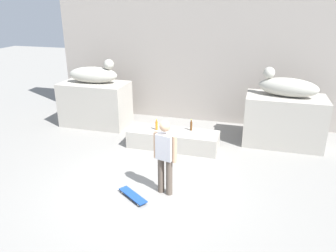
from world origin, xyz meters
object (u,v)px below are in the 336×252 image
object	(u,v)px
statue_reclining_right	(287,86)
skater	(165,155)
skateboard	(133,195)
bottle_orange	(157,125)
bottle_brown	(191,126)
statue_reclining_left	(94,74)

from	to	relation	value
statue_reclining_right	skater	size ratio (longest dim) A/B	1.00
skateboard	bottle_orange	world-z (taller)	bottle_orange
bottle_brown	bottle_orange	size ratio (longest dim) A/B	1.04
statue_reclining_left	bottle_orange	size ratio (longest dim) A/B	5.28
skateboard	skater	bearing A→B (deg)	-112.70
statue_reclining_left	statue_reclining_right	distance (m)	5.87
skater	bottle_brown	world-z (taller)	skater
bottle_brown	skateboard	bearing A→B (deg)	-102.28
statue_reclining_right	bottle_orange	distance (m)	3.77
statue_reclining_left	skater	world-z (taller)	statue_reclining_left
statue_reclining_left	bottle_orange	xyz separation A→B (m)	(2.45, -1.14, -1.09)
statue_reclining_right	skateboard	size ratio (longest dim) A/B	2.17
skater	statue_reclining_left	bearing A→B (deg)	-31.98
statue_reclining_right	bottle_brown	size ratio (longest dim) A/B	5.14
bottle_brown	bottle_orange	distance (m)	0.98
statue_reclining_right	bottle_orange	bearing A→B (deg)	28.90
skater	skateboard	xyz separation A→B (m)	(-0.60, -0.39, -0.86)
bottle_orange	bottle_brown	bearing A→B (deg)	12.95
skater	bottle_orange	world-z (taller)	skater
statue_reclining_left	bottle_brown	bearing A→B (deg)	-21.31
statue_reclining_right	skateboard	distance (m)	5.20
statue_reclining_left	statue_reclining_right	size ratio (longest dim) A/B	0.99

